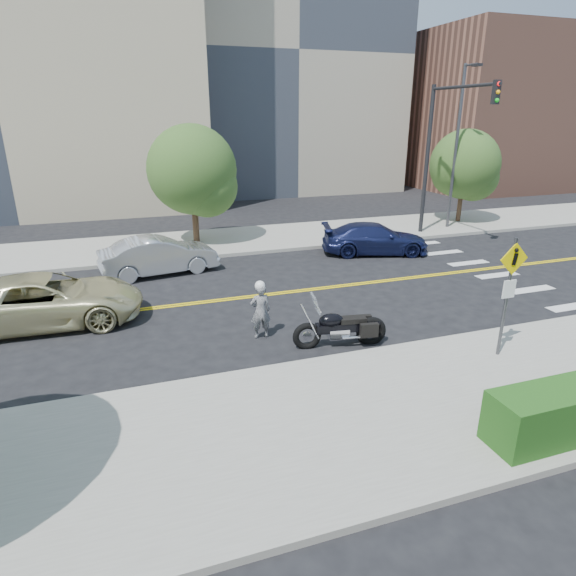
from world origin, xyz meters
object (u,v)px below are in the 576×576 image
Objects in this scene: parked_car_silver at (159,256)px; parked_car_blue at (375,239)px; pedestrian_sign at (509,286)px; motorcyclist at (260,310)px; motorcycle at (341,320)px; suv at (46,300)px.

parked_car_silver reaches higher than parked_car_blue.
motorcyclist is at bearing 149.16° from pedestrian_sign.
motorcyclist is at bearing 156.88° from motorcycle.
motorcycle is 0.46× the size of suv.
pedestrian_sign is 1.81× the size of motorcyclist.
parked_car_silver is 9.26m from parked_car_blue.
motorcyclist reaches higher than motorcycle.
suv is at bearing -25.55° from motorcyclist.
motorcyclist is 0.38× the size of parked_car_silver.
motorcyclist is 9.74m from parked_car_blue.
motorcycle is (-3.43, 2.00, -1.21)m from pedestrian_sign.
motorcycle is at bearing -116.21° from suv.
parked_car_silver is at bearing 105.63° from parked_car_blue.
suv is (-7.53, 4.03, 0.00)m from motorcycle.
motorcycle is 0.53× the size of parked_car_blue.
suv reaches higher than parked_car_silver.
parked_car_silver is (-2.16, 6.72, -0.10)m from motorcyclist.
motorcyclist is 7.06m from parked_car_silver.
suv is at bearing 122.54° from parked_car_blue.
parked_car_blue is at bearing -71.52° from suv.
suv is 1.16× the size of parked_car_blue.
parked_car_blue is at bearing -99.77° from parked_car_silver.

